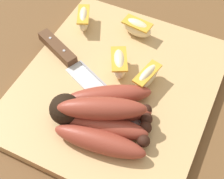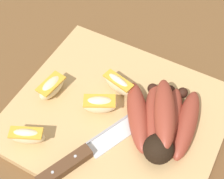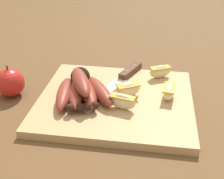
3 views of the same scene
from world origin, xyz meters
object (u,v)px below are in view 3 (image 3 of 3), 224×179
at_px(apple_wedge_extra, 169,91).
at_px(apple_wedge_middle, 128,89).
at_px(whole_apple, 10,83).
at_px(chefs_knife, 122,78).
at_px(apple_wedge_far, 122,101).
at_px(banana_bunch, 82,89).
at_px(apple_wedge_near, 160,71).

bearing_deg(apple_wedge_extra, apple_wedge_middle, 4.46).
bearing_deg(whole_apple, apple_wedge_middle, -178.86).
bearing_deg(chefs_knife, apple_wedge_extra, 149.23).
height_order(chefs_knife, whole_apple, whole_apple).
distance_m(chefs_knife, apple_wedge_far, 0.14).
bearing_deg(whole_apple, chefs_knife, -162.61).
distance_m(chefs_knife, whole_apple, 0.30).
bearing_deg(banana_bunch, apple_wedge_middle, -170.46).
distance_m(banana_bunch, whole_apple, 0.20).
bearing_deg(apple_wedge_extra, banana_bunch, 7.17).
bearing_deg(apple_wedge_middle, whole_apple, 1.14).
xyz_separation_m(apple_wedge_middle, apple_wedge_extra, (-0.10, -0.01, -0.00)).
distance_m(apple_wedge_extra, whole_apple, 0.41).
xyz_separation_m(apple_wedge_near, apple_wedge_far, (0.09, 0.17, 0.00)).
relative_size(apple_wedge_far, apple_wedge_extra, 1.06).
height_order(apple_wedge_near, whole_apple, whole_apple).
relative_size(chefs_knife, apple_wedge_far, 3.87).
height_order(apple_wedge_far, apple_wedge_extra, apple_wedge_far).
height_order(apple_wedge_middle, whole_apple, whole_apple).
height_order(banana_bunch, apple_wedge_extra, banana_bunch).
relative_size(apple_wedge_middle, whole_apple, 0.78).
height_order(apple_wedge_near, apple_wedge_middle, apple_wedge_middle).
height_order(apple_wedge_far, whole_apple, whole_apple).
xyz_separation_m(chefs_knife, apple_wedge_near, (-0.10, -0.03, 0.01)).
bearing_deg(apple_wedge_near, apple_wedge_far, 63.44).
bearing_deg(chefs_knife, apple_wedge_near, -162.98).
relative_size(apple_wedge_near, apple_wedge_far, 0.95).
distance_m(banana_bunch, chefs_knife, 0.14).
bearing_deg(apple_wedge_middle, apple_wedge_extra, -175.54).
distance_m(banana_bunch, apple_wedge_middle, 0.12).
xyz_separation_m(apple_wedge_middle, apple_wedge_far, (0.01, 0.06, -0.00)).
bearing_deg(apple_wedge_middle, banana_bunch, 9.54).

